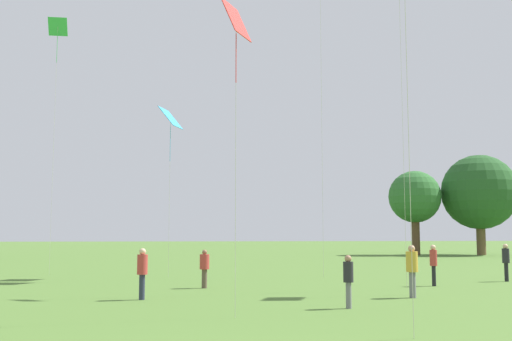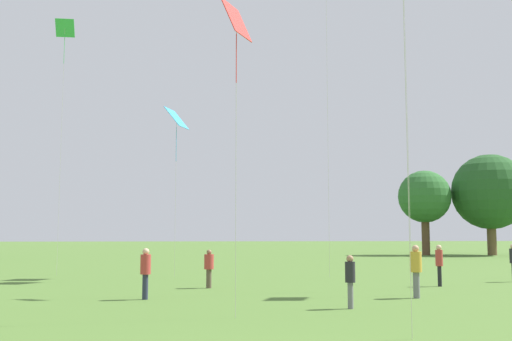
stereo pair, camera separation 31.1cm
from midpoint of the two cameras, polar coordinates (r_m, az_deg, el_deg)
person_standing_1 at (r=18.01m, az=9.46°, el=-9.92°), size 0.41×0.41×1.55m
person_standing_2 at (r=20.51m, az=-10.05°, el=-9.20°), size 0.40×0.40×1.69m
person_standing_3 at (r=26.25m, az=17.38°, el=-8.24°), size 0.39×0.39×1.70m
person_standing_4 at (r=24.41m, az=-4.14°, el=-9.01°), size 0.53×0.53×1.53m
person_standing_6 at (r=21.36m, az=15.39°, el=-8.82°), size 0.50×0.50×1.79m
kite_1 at (r=16.82m, az=-1.33°, el=13.56°), size 0.93×1.18×8.50m
kite_3 at (r=34.69m, az=-17.51°, el=12.00°), size 1.00×0.50×13.70m
kite_4 at (r=31.09m, az=-7.29°, el=4.72°), size 1.30×1.57×8.60m
distant_tree_0 at (r=62.33m, az=15.90°, el=-2.46°), size 5.23×5.23×8.45m
distant_tree_2 at (r=64.42m, az=21.51°, el=-1.91°), size 7.52×7.52×10.08m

